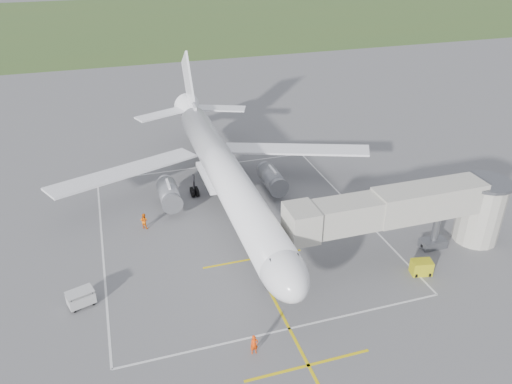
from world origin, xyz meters
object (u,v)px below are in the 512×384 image
object	(u,v)px
baggage_cart	(81,298)
gpu_unit	(421,267)
jet_bridge	(420,210)
ramp_worker_nose	(254,345)
ramp_worker_wing	(144,221)
airliner	(225,172)

from	to	relation	value
baggage_cart	gpu_unit	bearing A→B (deg)	-26.94
jet_bridge	baggage_cart	world-z (taller)	jet_bridge
jet_bridge	gpu_unit	xyz separation A→B (m)	(-1.40, -3.41, -4.05)
ramp_worker_nose	ramp_worker_wing	distance (m)	21.39
airliner	gpu_unit	world-z (taller)	airliner
gpu_unit	airliner	bearing A→B (deg)	141.00
gpu_unit	ramp_worker_wing	bearing A→B (deg)	158.36
airliner	jet_bridge	bearing A→B (deg)	-42.19
jet_bridge	baggage_cart	bearing A→B (deg)	177.38
jet_bridge	gpu_unit	distance (m)	5.48
ramp_worker_nose	jet_bridge	bearing A→B (deg)	23.19
gpu_unit	baggage_cart	size ratio (longest dim) A/B	0.83
jet_bridge	baggage_cart	xyz separation A→B (m)	(-31.73, 1.45, -3.96)
airliner	ramp_worker_nose	distance (m)	22.92
ramp_worker_nose	ramp_worker_wing	xyz separation A→B (m)	(-5.99, 20.53, 0.03)
airliner	jet_bridge	size ratio (longest dim) A/B	2.00
jet_bridge	ramp_worker_wing	xyz separation A→B (m)	(-25.20, 12.40, -3.86)
gpu_unit	ramp_worker_wing	xyz separation A→B (m)	(-23.80, 15.81, 0.19)
jet_bridge	gpu_unit	size ratio (longest dim) A/B	11.24
airliner	jet_bridge	world-z (taller)	airliner
jet_bridge	ramp_worker_wing	bearing A→B (deg)	153.80
gpu_unit	ramp_worker_wing	distance (m)	28.58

